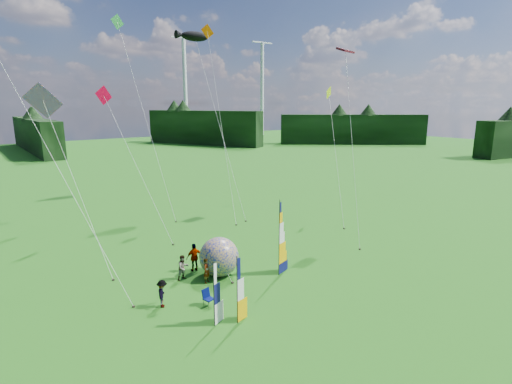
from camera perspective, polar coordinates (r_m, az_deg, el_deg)
ground at (r=22.89m, az=8.33°, el=-15.02°), size 220.00×220.00×0.00m
treeline_ring at (r=21.35m, az=8.67°, el=-5.45°), size 210.00×210.00×8.00m
turbine_left at (r=138.15m, az=0.87°, el=14.41°), size 8.00×1.20×30.00m
turbine_right at (r=130.60m, az=-10.08°, el=14.33°), size 8.00×1.20×30.00m
feather_banner_main at (r=24.78m, az=3.33°, el=-6.78°), size 1.24×0.51×4.70m
side_banner_left at (r=19.84m, az=-2.70°, el=-14.00°), size 0.94×0.33×3.36m
side_banner_far at (r=19.73m, az=-6.03°, el=-14.52°), size 0.91×0.47×3.19m
bol_inflatable at (r=25.20m, az=-5.30°, el=-9.20°), size 2.85×2.85×2.46m
spectator_a at (r=24.51m, az=-7.04°, el=-11.10°), size 0.66×0.60×1.51m
spectator_b at (r=25.10m, az=-10.37°, el=-10.56°), size 0.80×0.47×1.56m
spectator_c at (r=22.24m, az=-13.24°, el=-13.95°), size 0.76×1.02×1.49m
spectator_d at (r=26.15m, az=-8.78°, el=-9.21°), size 1.13×0.58×1.84m
camp_chair at (r=22.03m, az=-6.77°, el=-14.79°), size 0.63×0.63×0.93m
kite_whale at (r=40.11m, az=-5.42°, el=11.14°), size 10.05×15.48×19.18m
kite_rainbow_delta at (r=27.05m, az=-24.34°, el=2.41°), size 7.34×10.42×12.61m
kite_parafoil at (r=32.93m, az=13.65°, el=8.60°), size 9.85×11.30×16.95m
small_kite_red at (r=33.27m, az=-16.75°, el=4.66°), size 8.28×12.05×12.56m
small_kite_orange at (r=38.33m, az=-5.05°, el=10.76°), size 6.13×11.65×18.75m
small_kite_yellow at (r=37.77m, az=11.37°, el=5.89°), size 9.80×10.84×12.64m
small_kite_pink at (r=23.26m, az=-27.20°, el=5.83°), size 10.65×11.75×16.76m
small_kite_green at (r=40.46m, az=-15.63°, el=11.24°), size 6.25×13.67×19.87m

